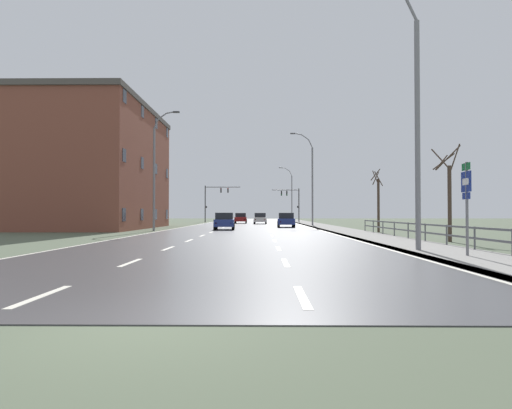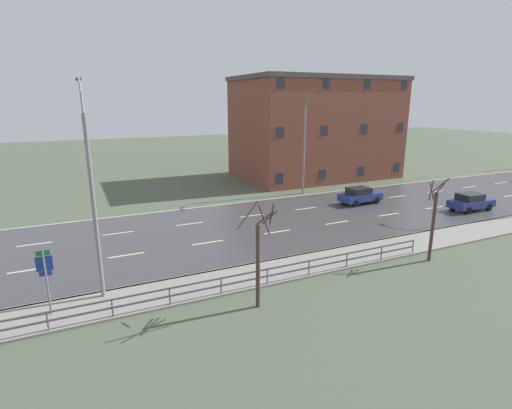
% 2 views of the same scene
% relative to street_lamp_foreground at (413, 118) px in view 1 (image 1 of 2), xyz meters
% --- Properties ---
extents(ground_plane, '(160.00, 160.00, 0.12)m').
position_rel_street_lamp_foreground_xyz_m(ground_plane, '(-7.44, 36.96, -5.23)').
color(ground_plane, '#4C5642').
extents(road_asphalt_strip, '(14.00, 120.00, 0.03)m').
position_rel_street_lamp_foreground_xyz_m(road_asphalt_strip, '(-7.44, 48.95, -5.16)').
color(road_asphalt_strip, '#3D3D3F').
rests_on(road_asphalt_strip, ground).
extents(sidewalk_right, '(3.00, 120.00, 0.12)m').
position_rel_street_lamp_foreground_xyz_m(sidewalk_right, '(0.99, 48.96, -5.11)').
color(sidewalk_right, gray).
rests_on(sidewalk_right, ground).
extents(guardrail, '(0.07, 25.81, 1.00)m').
position_rel_street_lamp_foreground_xyz_m(guardrail, '(2.41, 5.38, -4.46)').
color(guardrail, '#515459').
rests_on(guardrail, ground).
extents(street_lamp_foreground, '(2.50, 0.24, 10.56)m').
position_rel_street_lamp_foreground_xyz_m(street_lamp_foreground, '(0.00, 0.00, 0.00)').
color(street_lamp_foreground, slate).
rests_on(street_lamp_foreground, ground).
extents(street_lamp_midground, '(2.68, 0.24, 10.98)m').
position_rel_street_lamp_foreground_xyz_m(street_lamp_midground, '(-0.01, 34.74, 0.19)').
color(street_lamp_midground, slate).
rests_on(street_lamp_midground, ground).
extents(street_lamp_distant, '(2.63, 0.24, 10.57)m').
position_rel_street_lamp_foreground_xyz_m(street_lamp_distant, '(-0.01, 69.49, -0.01)').
color(street_lamp_distant, slate).
rests_on(street_lamp_distant, ground).
extents(street_lamp_left_bank, '(2.27, 0.24, 10.34)m').
position_rel_street_lamp_foreground_xyz_m(street_lamp_left_bank, '(-14.91, 20.85, -0.08)').
color(street_lamp_left_bank, slate).
rests_on(street_lamp_left_bank, ground).
extents(highway_sign, '(0.09, 0.68, 3.20)m').
position_rel_street_lamp_foreground_xyz_m(highway_sign, '(0.95, -2.29, -3.12)').
color(highway_sign, slate).
rests_on(highway_sign, ground).
extents(traffic_signal_right, '(4.56, 0.36, 5.68)m').
position_rel_street_lamp_foreground_xyz_m(traffic_signal_right, '(-0.66, 56.87, -1.27)').
color(traffic_signal_right, '#38383A').
rests_on(traffic_signal_right, ground).
extents(traffic_signal_left, '(6.04, 0.36, 6.23)m').
position_rel_street_lamp_foreground_xyz_m(traffic_signal_left, '(-13.84, 57.91, -0.83)').
color(traffic_signal_left, '#38383A').
rests_on(traffic_signal_left, ground).
extents(car_distant, '(1.98, 4.17, 1.57)m').
position_rel_street_lamp_foreground_xyz_m(car_distant, '(-9.21, 23.54, -4.36)').
color(car_distant, navy).
rests_on(car_distant, ground).
extents(car_far_left, '(1.92, 4.14, 1.57)m').
position_rel_street_lamp_foreground_xyz_m(car_far_left, '(-8.92, 49.67, -4.36)').
color(car_far_left, maroon).
rests_on(car_far_left, ground).
extents(car_mid_centre, '(1.86, 4.11, 1.57)m').
position_rel_street_lamp_foreground_xyz_m(car_mid_centre, '(-5.98, 46.29, -4.36)').
color(car_mid_centre, silver).
rests_on(car_mid_centre, ground).
extents(car_far_right, '(1.90, 4.13, 1.57)m').
position_rel_street_lamp_foreground_xyz_m(car_far_right, '(-3.15, 30.87, -4.36)').
color(car_far_right, navy).
rests_on(car_far_right, ground).
extents(brick_building, '(12.16, 19.27, 12.26)m').
position_rel_street_lamp_foreground_xyz_m(brick_building, '(-23.06, 27.39, 0.97)').
color(brick_building, brown).
rests_on(brick_building, ground).
extents(bare_tree_near, '(1.62, 1.70, 5.21)m').
position_rel_street_lamp_foreground_xyz_m(bare_tree_near, '(4.14, 6.64, -2.68)').
color(bare_tree_near, '#423328').
rests_on(bare_tree_near, ground).
extents(bare_tree_mid, '(0.87, 1.04, 5.14)m').
position_rel_street_lamp_foreground_xyz_m(bare_tree_mid, '(3.51, 18.46, -2.74)').
color(bare_tree_mid, '#423328').
rests_on(bare_tree_mid, ground).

